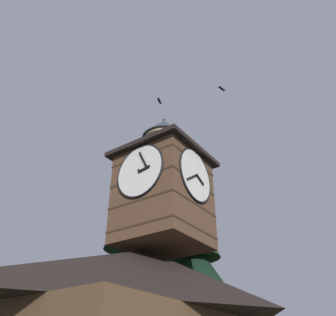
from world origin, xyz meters
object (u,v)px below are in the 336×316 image
(flying_bird_low, at_px, (222,89))
(flying_bird_high, at_px, (160,101))
(pine_tree_behind, at_px, (129,277))
(moon, at_px, (70,276))
(pine_tree_aside, at_px, (194,286))
(clock_tower, at_px, (163,188))

(flying_bird_low, bearing_deg, flying_bird_high, -71.91)
(pine_tree_behind, relative_size, moon, 9.48)
(pine_tree_aside, height_order, moon, pine_tree_aside)
(clock_tower, bearing_deg, flying_bird_low, 155.23)
(pine_tree_behind, height_order, pine_tree_aside, pine_tree_behind)
(flying_bird_high, bearing_deg, pine_tree_aside, 174.98)
(pine_tree_behind, xyz_separation_m, moon, (-17.05, -25.87, 6.55))
(flying_bird_high, distance_m, flying_bird_low, 4.91)
(clock_tower, xyz_separation_m, pine_tree_behind, (-2.16, -4.08, -3.81))
(clock_tower, xyz_separation_m, flying_bird_low, (-4.49, 2.07, 9.51))
(flying_bird_high, bearing_deg, moon, -120.70)
(moon, bearing_deg, pine_tree_behind, 56.62)
(moon, height_order, flying_bird_high, flying_bird_high)
(pine_tree_behind, bearing_deg, pine_tree_aside, 158.11)
(pine_tree_behind, height_order, flying_bird_low, flying_bird_low)
(pine_tree_aside, bearing_deg, flying_bird_low, 63.49)
(pine_tree_behind, xyz_separation_m, flying_bird_high, (-0.81, 1.48, 13.33))
(clock_tower, distance_m, pine_tree_behind, 5.98)
(clock_tower, relative_size, moon, 4.77)
(flying_bird_low, bearing_deg, pine_tree_behind, -69.23)
(clock_tower, height_order, flying_bird_low, flying_bird_low)
(clock_tower, distance_m, flying_bird_high, 10.30)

